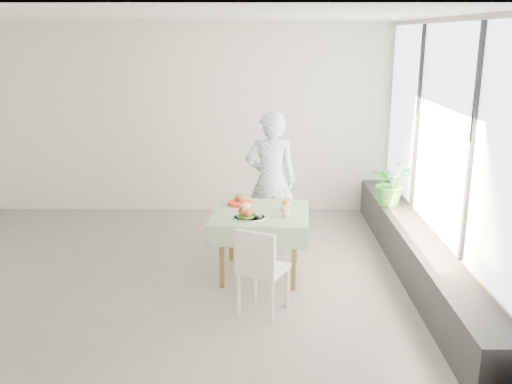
{
  "coord_description": "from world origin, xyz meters",
  "views": [
    {
      "loc": [
        1.04,
        -5.95,
        2.62
      ],
      "look_at": [
        1.01,
        0.08,
        0.95
      ],
      "focal_mm": 40.0,
      "sensor_mm": 36.0,
      "label": 1
    }
  ],
  "objects_px": {
    "cafe_table": "(260,236)",
    "juice_cup_orange": "(286,205)",
    "chair_near": "(263,286)",
    "potted_plant": "(391,182)",
    "diner": "(271,181)",
    "main_dish": "(247,213)",
    "chair_far": "(268,233)"
  },
  "relations": [
    {
      "from": "diner",
      "to": "main_dish",
      "type": "bearing_deg",
      "value": 71.92
    },
    {
      "from": "chair_near",
      "to": "diner",
      "type": "bearing_deg",
      "value": 86.35
    },
    {
      "from": "cafe_table",
      "to": "juice_cup_orange",
      "type": "xyz_separation_m",
      "value": [
        0.28,
        0.04,
        0.35
      ]
    },
    {
      "from": "cafe_table",
      "to": "chair_far",
      "type": "xyz_separation_m",
      "value": [
        0.09,
        0.69,
        -0.22
      ]
    },
    {
      "from": "juice_cup_orange",
      "to": "potted_plant",
      "type": "bearing_deg",
      "value": 36.76
    },
    {
      "from": "main_dish",
      "to": "juice_cup_orange",
      "type": "relative_size",
      "value": 1.15
    },
    {
      "from": "chair_far",
      "to": "chair_near",
      "type": "bearing_deg",
      "value": -92.61
    },
    {
      "from": "cafe_table",
      "to": "chair_near",
      "type": "relative_size",
      "value": 1.28
    },
    {
      "from": "cafe_table",
      "to": "chair_near",
      "type": "distance_m",
      "value": 0.92
    },
    {
      "from": "chair_near",
      "to": "potted_plant",
      "type": "distance_m",
      "value": 2.63
    },
    {
      "from": "main_dish",
      "to": "potted_plant",
      "type": "height_order",
      "value": "potted_plant"
    },
    {
      "from": "cafe_table",
      "to": "juice_cup_orange",
      "type": "relative_size",
      "value": 3.8
    },
    {
      "from": "cafe_table",
      "to": "chair_far",
      "type": "distance_m",
      "value": 0.73
    },
    {
      "from": "cafe_table",
      "to": "potted_plant",
      "type": "distance_m",
      "value": 2.02
    },
    {
      "from": "cafe_table",
      "to": "main_dish",
      "type": "height_order",
      "value": "main_dish"
    },
    {
      "from": "juice_cup_orange",
      "to": "potted_plant",
      "type": "relative_size",
      "value": 0.49
    },
    {
      "from": "chair_near",
      "to": "potted_plant",
      "type": "xyz_separation_m",
      "value": [
        1.65,
        1.98,
        0.53
      ]
    },
    {
      "from": "chair_far",
      "to": "cafe_table",
      "type": "bearing_deg",
      "value": -97.5
    },
    {
      "from": "cafe_table",
      "to": "juice_cup_orange",
      "type": "distance_m",
      "value": 0.45
    },
    {
      "from": "juice_cup_orange",
      "to": "potted_plant",
      "type": "xyz_separation_m",
      "value": [
        1.39,
        1.04,
        -0.01
      ]
    },
    {
      "from": "cafe_table",
      "to": "chair_near",
      "type": "height_order",
      "value": "chair_near"
    },
    {
      "from": "chair_far",
      "to": "potted_plant",
      "type": "distance_m",
      "value": 1.72
    },
    {
      "from": "chair_near",
      "to": "juice_cup_orange",
      "type": "height_order",
      "value": "juice_cup_orange"
    },
    {
      "from": "cafe_table",
      "to": "diner",
      "type": "distance_m",
      "value": 0.96
    },
    {
      "from": "chair_far",
      "to": "chair_near",
      "type": "xyz_separation_m",
      "value": [
        -0.07,
        -1.58,
        0.03
      ]
    },
    {
      "from": "chair_far",
      "to": "diner",
      "type": "height_order",
      "value": "diner"
    },
    {
      "from": "chair_near",
      "to": "cafe_table",
      "type": "bearing_deg",
      "value": 91.16
    },
    {
      "from": "chair_far",
      "to": "main_dish",
      "type": "xyz_separation_m",
      "value": [
        -0.23,
        -0.93,
        0.56
      ]
    },
    {
      "from": "juice_cup_orange",
      "to": "main_dish",
      "type": "bearing_deg",
      "value": -145.31
    },
    {
      "from": "chair_far",
      "to": "juice_cup_orange",
      "type": "xyz_separation_m",
      "value": [
        0.19,
        -0.64,
        0.57
      ]
    },
    {
      "from": "chair_near",
      "to": "diner",
      "type": "height_order",
      "value": "diner"
    },
    {
      "from": "cafe_table",
      "to": "juice_cup_orange",
      "type": "height_order",
      "value": "juice_cup_orange"
    }
  ]
}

